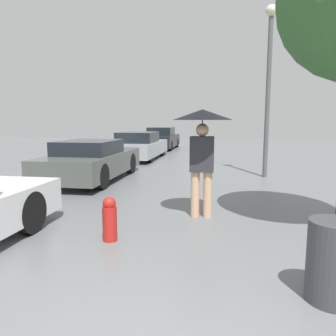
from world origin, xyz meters
TOP-DOWN VIEW (x-y plane):
  - pedestrian at (0.16, 4.19)m, footprint 1.05×1.05m
  - parked_car_second at (-3.28, 7.43)m, footprint 1.76×4.23m
  - parked_car_third at (-3.29, 12.91)m, footprint 1.84×4.50m
  - parked_car_farthest at (-3.25, 18.31)m, footprint 1.68×4.12m
  - street_lamp at (1.81, 8.80)m, footprint 0.34×0.34m
  - trash_bin at (1.61, 1.60)m, footprint 0.50×0.50m
  - fire_hydrant at (-1.07, 2.77)m, footprint 0.21×0.21m

SIDE VIEW (x-z plane):
  - fire_hydrant at x=-1.07m, z-range 0.00..0.65m
  - trash_bin at x=1.61m, z-range 0.00..0.80m
  - parked_car_second at x=-3.28m, z-range -0.02..1.16m
  - parked_car_third at x=-3.29m, z-range -0.03..1.19m
  - parked_car_farthest at x=-3.25m, z-range -0.05..1.28m
  - pedestrian at x=0.16m, z-range 0.55..2.48m
  - street_lamp at x=1.81m, z-range 0.64..5.70m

